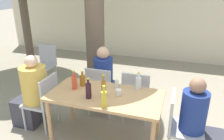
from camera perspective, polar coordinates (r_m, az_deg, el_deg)
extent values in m
plane|color=gray|center=(3.46, -1.62, -17.66)|extent=(30.00, 30.00, 0.00)
cube|color=beige|center=(6.74, 10.48, 14.48)|extent=(10.00, 0.08, 2.80)
cylinder|color=brown|center=(4.28, -4.45, 9.16)|extent=(0.36, 0.36, 2.55)
cylinder|color=brown|center=(6.06, -21.50, 10.66)|extent=(0.20, 0.20, 2.39)
cube|color=tan|center=(3.04, -1.77, -6.71)|extent=(1.57, 0.78, 0.04)
cylinder|color=tan|center=(3.29, -16.00, -13.08)|extent=(0.06, 0.06, 0.73)
cylinder|color=tan|center=(3.76, -10.48, -7.86)|extent=(0.06, 0.06, 0.73)
cylinder|color=tan|center=(3.39, 12.11, -11.57)|extent=(0.06, 0.06, 0.73)
cube|color=#B2B2B7|center=(3.67, -18.28, -8.09)|extent=(0.44, 0.44, 0.04)
cube|color=#B2B2B7|center=(3.46, -16.05, -5.21)|extent=(0.04, 0.44, 0.45)
cylinder|color=#B2B2B7|center=(4.02, -18.56, -9.17)|extent=(0.04, 0.04, 0.42)
cylinder|color=#B2B2B7|center=(3.77, -21.96, -11.82)|extent=(0.04, 0.04, 0.42)
cylinder|color=#B2B2B7|center=(3.82, -13.87, -10.31)|extent=(0.04, 0.04, 0.42)
cylinder|color=#B2B2B7|center=(3.56, -17.10, -13.25)|extent=(0.04, 0.04, 0.42)
cube|color=#B2B2B7|center=(3.07, 18.73, -14.50)|extent=(0.44, 0.44, 0.04)
cube|color=#B2B2B7|center=(2.93, 15.35, -10.21)|extent=(0.04, 0.44, 0.45)
cylinder|color=#B2B2B7|center=(3.37, 21.63, -16.11)|extent=(0.04, 0.04, 0.42)
cylinder|color=#B2B2B7|center=(3.35, 14.94, -15.44)|extent=(0.04, 0.04, 0.42)
cube|color=#B2B2B7|center=(3.87, -2.52, -5.33)|extent=(0.44, 0.44, 0.04)
cube|color=#B2B2B7|center=(3.60, -3.70, -3.24)|extent=(0.44, 0.04, 0.45)
cylinder|color=#B2B2B7|center=(4.08, 0.99, -7.41)|extent=(0.04, 0.04, 0.42)
cylinder|color=#B2B2B7|center=(4.20, -4.00, -6.61)|extent=(0.04, 0.04, 0.42)
cylinder|color=#B2B2B7|center=(3.77, -0.75, -10.06)|extent=(0.04, 0.04, 0.42)
cylinder|color=#B2B2B7|center=(3.90, -6.11, -9.10)|extent=(0.04, 0.04, 0.42)
cube|color=#B2B2B7|center=(3.72, 6.61, -6.65)|extent=(0.44, 0.44, 0.04)
cube|color=#B2B2B7|center=(3.44, 6.08, -4.59)|extent=(0.44, 0.04, 0.45)
cylinder|color=#B2B2B7|center=(3.97, 9.75, -8.66)|extent=(0.04, 0.04, 0.42)
cylinder|color=#B2B2B7|center=(4.03, 4.37, -7.92)|extent=(0.04, 0.04, 0.42)
cylinder|color=#B2B2B7|center=(3.65, 8.80, -11.55)|extent=(0.04, 0.04, 0.42)
cylinder|color=#B2B2B7|center=(3.71, 2.92, -10.67)|extent=(0.04, 0.04, 0.42)
cube|color=#B2B2B7|center=(5.22, -17.41, 0.93)|extent=(0.44, 0.44, 0.04)
cube|color=#B2B2B7|center=(5.30, -16.49, 4.11)|extent=(0.44, 0.04, 0.45)
cylinder|color=#B2B2B7|center=(5.27, -20.00, -1.86)|extent=(0.04, 0.04, 0.42)
cylinder|color=#B2B2B7|center=(5.06, -16.57, -2.44)|extent=(0.04, 0.04, 0.42)
cylinder|color=#B2B2B7|center=(5.55, -17.66, -0.40)|extent=(0.04, 0.04, 0.42)
cylinder|color=#B2B2B7|center=(5.34, -14.33, -0.88)|extent=(0.04, 0.04, 0.42)
cube|color=#383842|center=(3.92, -21.05, -10.01)|extent=(0.40, 0.36, 0.45)
cylinder|color=gold|center=(3.57, -19.63, -3.59)|extent=(0.40, 0.40, 0.58)
sphere|color=beige|center=(3.44, -20.41, 2.10)|extent=(0.19, 0.19, 0.19)
cylinder|color=navy|center=(2.92, 20.58, -10.10)|extent=(0.32, 0.32, 0.53)
sphere|color=#936B51|center=(2.76, 21.52, -3.82)|extent=(0.20, 0.20, 0.20)
cube|color=#383842|center=(4.19, -1.22, -6.36)|extent=(0.30, 0.40, 0.45)
cylinder|color=navy|center=(3.80, -2.28, -0.93)|extent=(0.33, 0.33, 0.56)
sphere|color=tan|center=(3.67, -2.36, 4.49)|extent=(0.21, 0.21, 0.21)
cylinder|color=#9E661E|center=(2.93, -2.29, -4.94)|extent=(0.06, 0.06, 0.23)
cylinder|color=#9E661E|center=(2.87, -2.33, -2.20)|extent=(0.02, 0.02, 0.08)
cylinder|color=gold|center=(2.85, -2.34, -1.35)|extent=(0.03, 0.03, 0.01)
cylinder|color=#331923|center=(2.91, -6.17, -5.49)|extent=(0.08, 0.08, 0.21)
cylinder|color=#331923|center=(2.85, -6.28, -3.00)|extent=(0.03, 0.03, 0.07)
cylinder|color=gold|center=(2.83, -6.31, -2.22)|extent=(0.04, 0.04, 0.01)
cylinder|color=#9E661E|center=(3.28, -7.68, -2.74)|extent=(0.08, 0.08, 0.16)
cylinder|color=#9E661E|center=(3.24, -7.78, -0.98)|extent=(0.03, 0.03, 0.06)
cylinder|color=gold|center=(3.23, -7.81, -0.41)|extent=(0.04, 0.04, 0.01)
cylinder|color=silver|center=(3.18, 6.88, -3.39)|extent=(0.08, 0.08, 0.18)
cylinder|color=silver|center=(3.13, 6.98, -1.39)|extent=(0.03, 0.03, 0.06)
cylinder|color=gold|center=(3.12, 7.01, -0.76)|extent=(0.04, 0.04, 0.01)
cylinder|color=gold|center=(2.70, -2.11, -7.66)|extent=(0.08, 0.08, 0.21)
cylinder|color=gold|center=(2.64, -2.15, -5.02)|extent=(0.03, 0.03, 0.07)
cylinder|color=gold|center=(2.62, -2.16, -4.20)|extent=(0.04, 0.04, 0.01)
cylinder|color=#DB4C2D|center=(3.19, -9.81, -3.22)|extent=(0.08, 0.08, 0.20)
cylinder|color=#DB4C2D|center=(3.14, -9.96, -0.98)|extent=(0.03, 0.03, 0.07)
cylinder|color=gold|center=(3.12, -10.01, -0.28)|extent=(0.04, 0.04, 0.01)
cylinder|color=silver|center=(2.99, 1.69, -5.87)|extent=(0.08, 0.08, 0.09)
cylinder|color=white|center=(3.20, 1.21, -3.59)|extent=(0.06, 0.06, 0.12)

